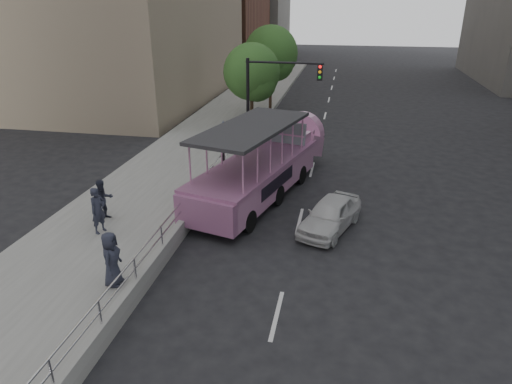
{
  "coord_description": "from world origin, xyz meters",
  "views": [
    {
      "loc": [
        2.43,
        -12.25,
        8.11
      ],
      "look_at": [
        -0.41,
        2.2,
        1.86
      ],
      "focal_mm": 32.0,
      "sensor_mm": 36.0,
      "label": 1
    }
  ],
  "objects_px": {
    "car": "(330,215)",
    "pedestrian_mid": "(103,200)",
    "pedestrian_far": "(111,259)",
    "parking_sign": "(223,145)",
    "street_tree_near": "(253,74)",
    "traffic_signal": "(269,91)",
    "duck_boat": "(265,165)",
    "street_tree_far": "(272,55)",
    "pedestrian_near": "(98,210)"
  },
  "relations": [
    {
      "from": "duck_boat",
      "to": "parking_sign",
      "type": "height_order",
      "value": "duck_boat"
    },
    {
      "from": "duck_boat",
      "to": "parking_sign",
      "type": "distance_m",
      "value": 2.32
    },
    {
      "from": "duck_boat",
      "to": "pedestrian_far",
      "type": "distance_m",
      "value": 9.11
    },
    {
      "from": "duck_boat",
      "to": "parking_sign",
      "type": "bearing_deg",
      "value": 161.17
    },
    {
      "from": "duck_boat",
      "to": "car",
      "type": "bearing_deg",
      "value": -46.65
    },
    {
      "from": "pedestrian_near",
      "to": "street_tree_far",
      "type": "distance_m",
      "value": 21.26
    },
    {
      "from": "car",
      "to": "street_tree_far",
      "type": "relative_size",
      "value": 0.56
    },
    {
      "from": "car",
      "to": "street_tree_far",
      "type": "xyz_separation_m",
      "value": [
        -5.29,
        18.44,
        3.69
      ]
    },
    {
      "from": "car",
      "to": "street_tree_far",
      "type": "distance_m",
      "value": 19.53
    },
    {
      "from": "duck_boat",
      "to": "parking_sign",
      "type": "relative_size",
      "value": 3.57
    },
    {
      "from": "pedestrian_near",
      "to": "street_tree_far",
      "type": "relative_size",
      "value": 0.27
    },
    {
      "from": "traffic_signal",
      "to": "street_tree_near",
      "type": "xyz_separation_m",
      "value": [
        -1.6,
        3.43,
        0.32
      ]
    },
    {
      "from": "car",
      "to": "street_tree_far",
      "type": "height_order",
      "value": "street_tree_far"
    },
    {
      "from": "traffic_signal",
      "to": "duck_boat",
      "type": "bearing_deg",
      "value": -81.77
    },
    {
      "from": "pedestrian_near",
      "to": "street_tree_far",
      "type": "height_order",
      "value": "street_tree_far"
    },
    {
      "from": "duck_boat",
      "to": "street_tree_far",
      "type": "distance_m",
      "value": 15.66
    },
    {
      "from": "traffic_signal",
      "to": "street_tree_far",
      "type": "bearing_deg",
      "value": 98.43
    },
    {
      "from": "pedestrian_far",
      "to": "street_tree_near",
      "type": "relative_size",
      "value": 0.3
    },
    {
      "from": "street_tree_far",
      "to": "pedestrian_far",
      "type": "bearing_deg",
      "value": -91.92
    },
    {
      "from": "pedestrian_mid",
      "to": "street_tree_near",
      "type": "relative_size",
      "value": 0.28
    },
    {
      "from": "pedestrian_mid",
      "to": "street_tree_far",
      "type": "distance_m",
      "value": 20.33
    },
    {
      "from": "duck_boat",
      "to": "street_tree_near",
      "type": "height_order",
      "value": "street_tree_near"
    },
    {
      "from": "duck_boat",
      "to": "pedestrian_near",
      "type": "height_order",
      "value": "duck_boat"
    },
    {
      "from": "pedestrian_mid",
      "to": "pedestrian_far",
      "type": "relative_size",
      "value": 0.94
    },
    {
      "from": "pedestrian_near",
      "to": "street_tree_far",
      "type": "bearing_deg",
      "value": 10.87
    },
    {
      "from": "car",
      "to": "pedestrian_near",
      "type": "xyz_separation_m",
      "value": [
        -8.13,
        -2.4,
        0.54
      ]
    },
    {
      "from": "parking_sign",
      "to": "traffic_signal",
      "type": "xyz_separation_m",
      "value": [
        1.29,
        5.04,
        1.68
      ]
    },
    {
      "from": "pedestrian_near",
      "to": "car",
      "type": "bearing_deg",
      "value": -54.94
    },
    {
      "from": "pedestrian_far",
      "to": "parking_sign",
      "type": "bearing_deg",
      "value": -12.42
    },
    {
      "from": "car",
      "to": "duck_boat",
      "type": "bearing_deg",
      "value": 153.32
    },
    {
      "from": "street_tree_far",
      "to": "traffic_signal",
      "type": "bearing_deg",
      "value": -81.57
    },
    {
      "from": "pedestrian_mid",
      "to": "car",
      "type": "bearing_deg",
      "value": -42.91
    },
    {
      "from": "street_tree_near",
      "to": "traffic_signal",
      "type": "bearing_deg",
      "value": -65.02
    },
    {
      "from": "car",
      "to": "pedestrian_mid",
      "type": "xyz_separation_m",
      "value": [
        -8.49,
        -1.39,
        0.48
      ]
    },
    {
      "from": "duck_boat",
      "to": "street_tree_far",
      "type": "xyz_separation_m",
      "value": [
        -2.23,
        15.2,
        3.05
      ]
    },
    {
      "from": "pedestrian_mid",
      "to": "traffic_signal",
      "type": "xyz_separation_m",
      "value": [
        4.59,
        10.4,
        2.4
      ]
    },
    {
      "from": "pedestrian_far",
      "to": "parking_sign",
      "type": "height_order",
      "value": "parking_sign"
    },
    {
      "from": "pedestrian_far",
      "to": "street_tree_near",
      "type": "height_order",
      "value": "street_tree_near"
    },
    {
      "from": "pedestrian_near",
      "to": "street_tree_near",
      "type": "relative_size",
      "value": 0.3
    },
    {
      "from": "traffic_signal",
      "to": "pedestrian_near",
      "type": "bearing_deg",
      "value": -110.37
    },
    {
      "from": "parking_sign",
      "to": "car",
      "type": "bearing_deg",
      "value": -37.41
    },
    {
      "from": "pedestrian_mid",
      "to": "street_tree_far",
      "type": "bearing_deg",
      "value": 28.66
    },
    {
      "from": "pedestrian_mid",
      "to": "traffic_signal",
      "type": "bearing_deg",
      "value": 13.98
    },
    {
      "from": "pedestrian_far",
      "to": "parking_sign",
      "type": "distance_m",
      "value": 9.38
    },
    {
      "from": "pedestrian_near",
      "to": "traffic_signal",
      "type": "distance_m",
      "value": 12.39
    },
    {
      "from": "car",
      "to": "traffic_signal",
      "type": "xyz_separation_m",
      "value": [
        -3.89,
        9.01,
        2.88
      ]
    },
    {
      "from": "pedestrian_far",
      "to": "pedestrian_near",
      "type": "bearing_deg",
      "value": 27.79
    },
    {
      "from": "car",
      "to": "pedestrian_far",
      "type": "xyz_separation_m",
      "value": [
        -6.09,
        -5.35,
        0.53
      ]
    },
    {
      "from": "car",
      "to": "pedestrian_near",
      "type": "distance_m",
      "value": 8.49
    },
    {
      "from": "traffic_signal",
      "to": "car",
      "type": "bearing_deg",
      "value": -66.62
    }
  ]
}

